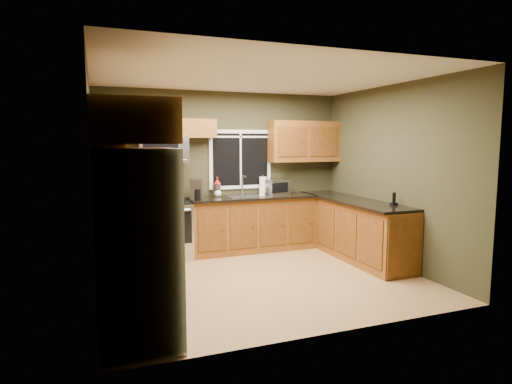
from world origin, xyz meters
TOP-DOWN VIEW (x-y plane):
  - floor at (0.00, 0.00)m, footprint 4.20×4.20m
  - ceiling at (0.00, 0.00)m, footprint 4.20×4.20m
  - back_wall at (0.00, 1.80)m, footprint 4.20×0.00m
  - front_wall at (0.00, -1.80)m, footprint 4.20×0.00m
  - left_wall at (-2.10, 0.00)m, footprint 0.00×3.60m
  - right_wall at (2.10, 0.00)m, footprint 0.00×3.60m
  - window at (0.30, 1.78)m, footprint 1.12×0.03m
  - base_cabinets_left at (-1.80, 0.48)m, footprint 0.60×2.65m
  - countertop_left at (-1.78, 0.48)m, footprint 0.65×2.65m
  - base_cabinets_back at (0.42, 1.50)m, footprint 2.17×0.60m
  - countertop_back at (0.42, 1.48)m, footprint 2.17×0.65m
  - base_cabinets_peninsula at (1.80, 0.54)m, footprint 0.60×2.52m
  - countertop_peninsula at (1.78, 0.55)m, footprint 0.65×2.50m
  - upper_cabinets_left at (-1.94, 0.48)m, footprint 0.33×2.65m
  - upper_cabinets_back_left at (-0.85, 1.64)m, footprint 1.30×0.33m
  - upper_cabinets_back_right at (1.45, 1.64)m, footprint 1.30×0.33m
  - upper_cabinet_over_fridge at (-1.74, -1.30)m, footprint 0.72×0.90m
  - refrigerator at (-1.74, -1.30)m, footprint 0.74×0.90m
  - range at (-1.05, 1.47)m, footprint 0.76×0.69m
  - microwave at (-1.05, 1.61)m, footprint 0.76×0.41m
  - sink at (0.30, 1.49)m, footprint 0.60×0.42m
  - toaster_oven at (0.90, 1.59)m, footprint 0.48×0.41m
  - coffee_maker at (-0.57, 1.39)m, footprint 0.25×0.30m
  - kettle at (-0.17, 1.65)m, footprint 0.14×0.14m
  - paper_towel_roll at (0.68, 1.68)m, footprint 0.14×0.14m
  - soap_bottle_a at (-0.15, 1.68)m, footprint 0.13×0.13m
  - soap_bottle_b at (0.59, 1.50)m, footprint 0.11×0.11m
  - soap_bottle_c at (-0.16, 1.61)m, footprint 0.14×0.14m
  - cordless_phone at (1.98, -0.22)m, footprint 0.09×0.09m

SIDE VIEW (x-z plane):
  - floor at x=0.00m, z-range 0.00..0.00m
  - base_cabinets_peninsula at x=1.80m, z-range 0.00..0.90m
  - base_cabinets_left at x=-1.80m, z-range 0.00..0.90m
  - base_cabinets_back at x=0.42m, z-range 0.00..0.90m
  - range at x=-1.05m, z-range 0.00..0.94m
  - refrigerator at x=-1.74m, z-range 0.00..1.80m
  - countertop_left at x=-1.78m, z-range 0.90..0.94m
  - countertop_back at x=0.42m, z-range 0.90..0.94m
  - countertop_peninsula at x=1.78m, z-range 0.90..0.94m
  - sink at x=0.30m, z-range 0.77..1.13m
  - cordless_phone at x=1.98m, z-range 0.90..1.09m
  - soap_bottle_c at x=-0.16m, z-range 0.94..1.10m
  - soap_bottle_b at x=0.59m, z-range 0.94..1.12m
  - kettle at x=-0.17m, z-range 0.93..1.18m
  - toaster_oven at x=0.90m, z-range 0.94..1.20m
  - paper_towel_roll at x=0.68m, z-range 0.92..1.26m
  - coffee_maker at x=-0.57m, z-range 0.93..1.26m
  - soap_bottle_a at x=-0.15m, z-range 0.94..1.27m
  - back_wall at x=0.00m, z-range -0.75..3.45m
  - front_wall at x=0.00m, z-range -0.75..3.45m
  - left_wall at x=-2.10m, z-range -0.45..3.15m
  - right_wall at x=2.10m, z-range -0.45..3.15m
  - window at x=0.30m, z-range 1.04..2.06m
  - microwave at x=-1.05m, z-range 1.52..1.94m
  - upper_cabinets_left at x=-1.94m, z-range 1.50..2.22m
  - upper_cabinets_back_right at x=1.45m, z-range 1.50..2.22m
  - upper_cabinet_over_fridge at x=-1.74m, z-range 1.84..2.22m
  - upper_cabinets_back_left at x=-0.85m, z-range 1.92..2.22m
  - ceiling at x=0.00m, z-range 2.70..2.70m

